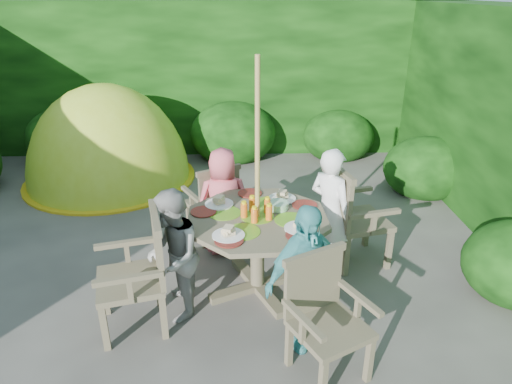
{
  "coord_description": "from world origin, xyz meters",
  "views": [
    {
      "loc": [
        0.76,
        -4.12,
        2.66
      ],
      "look_at": [
        0.88,
        -0.06,
        0.85
      ],
      "focal_mm": 32.0,
      "sensor_mm": 36.0,
      "label": 1
    }
  ],
  "objects_px": {
    "patio_table": "(258,228)",
    "garden_chair_right": "(352,215)",
    "parasol_pole": "(257,185)",
    "child_left": "(173,256)",
    "garden_chair_back": "(214,201)",
    "child_front": "(304,278)",
    "garden_chair_front": "(324,315)",
    "child_back": "(224,202)",
    "child_right": "(330,212)",
    "dome_tent": "(111,179)",
    "garden_chair_left": "(140,271)"
  },
  "relations": [
    {
      "from": "patio_table",
      "to": "garden_chair_right",
      "type": "bearing_deg",
      "value": 25.57
    },
    {
      "from": "patio_table",
      "to": "garden_chair_right",
      "type": "xyz_separation_m",
      "value": [
        0.98,
        0.47,
        -0.11
      ]
    },
    {
      "from": "parasol_pole",
      "to": "garden_chair_right",
      "type": "bearing_deg",
      "value": 25.62
    },
    {
      "from": "garden_chair_right",
      "to": "child_left",
      "type": "bearing_deg",
      "value": 101.68
    },
    {
      "from": "garden_chair_back",
      "to": "child_front",
      "type": "xyz_separation_m",
      "value": [
        0.79,
        -1.73,
        0.15
      ]
    },
    {
      "from": "garden_chair_right",
      "to": "parasol_pole",
      "type": "bearing_deg",
      "value": 102.08
    },
    {
      "from": "garden_chair_front",
      "to": "child_front",
      "type": "xyz_separation_m",
      "value": [
        -0.12,
        0.27,
        0.13
      ]
    },
    {
      "from": "garden_chair_right",
      "to": "garden_chair_front",
      "type": "xyz_separation_m",
      "value": [
        -0.53,
        -1.47,
        -0.07
      ]
    },
    {
      "from": "garden_chair_back",
      "to": "child_front",
      "type": "relative_size",
      "value": 0.71
    },
    {
      "from": "child_front",
      "to": "patio_table",
      "type": "bearing_deg",
      "value": 80.8
    },
    {
      "from": "child_left",
      "to": "child_back",
      "type": "height_order",
      "value": "child_left"
    },
    {
      "from": "child_right",
      "to": "dome_tent",
      "type": "xyz_separation_m",
      "value": [
        -2.87,
        2.51,
        -0.65
      ]
    },
    {
      "from": "garden_chair_front",
      "to": "child_front",
      "type": "relative_size",
      "value": 0.73
    },
    {
      "from": "garden_chair_front",
      "to": "child_back",
      "type": "relative_size",
      "value": 0.77
    },
    {
      "from": "garden_chair_right",
      "to": "garden_chair_front",
      "type": "height_order",
      "value": "garden_chair_right"
    },
    {
      "from": "patio_table",
      "to": "parasol_pole",
      "type": "distance_m",
      "value": 0.44
    },
    {
      "from": "garden_chair_left",
      "to": "garden_chair_back",
      "type": "bearing_deg",
      "value": 145.33
    },
    {
      "from": "garden_chair_left",
      "to": "child_left",
      "type": "bearing_deg",
      "value": 102.85
    },
    {
      "from": "garden_chair_back",
      "to": "child_front",
      "type": "distance_m",
      "value": 1.91
    },
    {
      "from": "garden_chair_front",
      "to": "patio_table",
      "type": "bearing_deg",
      "value": 86.52
    },
    {
      "from": "parasol_pole",
      "to": "garden_chair_right",
      "type": "height_order",
      "value": "parasol_pole"
    },
    {
      "from": "child_left",
      "to": "child_back",
      "type": "xyz_separation_m",
      "value": [
        0.39,
        1.06,
        -0.0
      ]
    },
    {
      "from": "patio_table",
      "to": "dome_tent",
      "type": "relative_size",
      "value": 0.62
    },
    {
      "from": "garden_chair_left",
      "to": "child_right",
      "type": "bearing_deg",
      "value": 100.33
    },
    {
      "from": "parasol_pole",
      "to": "patio_table",
      "type": "bearing_deg",
      "value": 37.5
    },
    {
      "from": "child_left",
      "to": "garden_chair_right",
      "type": "bearing_deg",
      "value": 108.56
    },
    {
      "from": "garden_chair_right",
      "to": "garden_chair_front",
      "type": "bearing_deg",
      "value": 146.74
    },
    {
      "from": "parasol_pole",
      "to": "garden_chair_left",
      "type": "xyz_separation_m",
      "value": [
        -0.99,
        -0.47,
        -0.57
      ]
    },
    {
      "from": "child_front",
      "to": "dome_tent",
      "type": "relative_size",
      "value": 0.43
    },
    {
      "from": "garden_chair_back",
      "to": "dome_tent",
      "type": "relative_size",
      "value": 0.31
    },
    {
      "from": "child_front",
      "to": "child_left",
      "type": "bearing_deg",
      "value": 126.13
    },
    {
      "from": "parasol_pole",
      "to": "garden_chair_front",
      "type": "bearing_deg",
      "value": -65.53
    },
    {
      "from": "patio_table",
      "to": "child_back",
      "type": "bearing_deg",
      "value": 115.02
    },
    {
      "from": "garden_chair_front",
      "to": "child_back",
      "type": "distance_m",
      "value": 1.9
    },
    {
      "from": "garden_chair_front",
      "to": "child_front",
      "type": "bearing_deg",
      "value": 86.17
    },
    {
      "from": "garden_chair_front",
      "to": "child_left",
      "type": "relative_size",
      "value": 0.76
    },
    {
      "from": "patio_table",
      "to": "dome_tent",
      "type": "xyz_separation_m",
      "value": [
        -2.14,
        2.84,
        -0.66
      ]
    },
    {
      "from": "child_right",
      "to": "child_left",
      "type": "bearing_deg",
      "value": 73.68
    },
    {
      "from": "garden_chair_back",
      "to": "parasol_pole",
      "type": "bearing_deg",
      "value": 84.73
    },
    {
      "from": "garden_chair_left",
      "to": "garden_chair_front",
      "type": "relative_size",
      "value": 1.1
    },
    {
      "from": "garden_chair_right",
      "to": "dome_tent",
      "type": "height_order",
      "value": "dome_tent"
    },
    {
      "from": "patio_table",
      "to": "garden_chair_front",
      "type": "height_order",
      "value": "patio_table"
    },
    {
      "from": "garden_chair_right",
      "to": "child_right",
      "type": "distance_m",
      "value": 0.31
    },
    {
      "from": "patio_table",
      "to": "garden_chair_right",
      "type": "relative_size",
      "value": 1.74
    },
    {
      "from": "garden_chair_front",
      "to": "child_right",
      "type": "xyz_separation_m",
      "value": [
        0.27,
        1.34,
        0.17
      ]
    },
    {
      "from": "patio_table",
      "to": "dome_tent",
      "type": "bearing_deg",
      "value": 127.01
    },
    {
      "from": "garden_chair_right",
      "to": "child_back",
      "type": "xyz_separation_m",
      "value": [
        -1.32,
        0.26,
        0.04
      ]
    },
    {
      "from": "parasol_pole",
      "to": "child_back",
      "type": "bearing_deg",
      "value": 114.69
    },
    {
      "from": "garden_chair_right",
      "to": "child_front",
      "type": "relative_size",
      "value": 0.84
    },
    {
      "from": "garden_chair_back",
      "to": "child_right",
      "type": "xyz_separation_m",
      "value": [
        1.18,
        -0.67,
        0.18
      ]
    }
  ]
}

